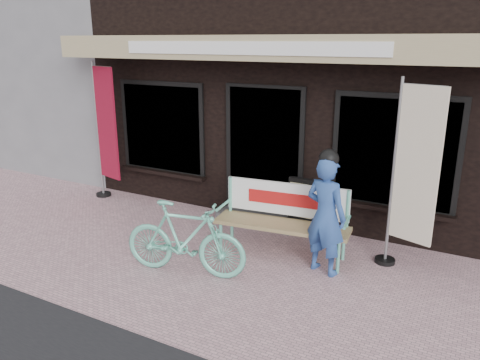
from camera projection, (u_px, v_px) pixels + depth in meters
The scene contains 9 objects.
ground at pixel (198, 268), 6.11m from camera, with size 70.00×70.00×0.00m, color #C798A0.
storefront at pixel (329, 33), 9.44m from camera, with size 7.00×6.77×6.00m.
neighbor_left_near at pixel (54, 27), 13.67m from camera, with size 10.00×7.00×6.40m, color slate.
bench at pixel (284, 214), 6.37m from camera, with size 1.87×0.68×0.99m.
person at pixel (326, 213), 5.80m from camera, with size 0.63×0.50×1.61m.
bicycle at pixel (185, 239), 5.84m from camera, with size 0.45×1.59×0.96m, color #65C6AA.
nobori_red at pixel (105, 131), 8.39m from camera, with size 0.74×0.33×2.50m.
nobori_cream at pixel (412, 176), 5.73m from camera, with size 0.72×0.37×2.44m.
menu_stand at pixel (302, 205), 7.12m from camera, with size 0.44×0.11×0.87m.
Camera 1 is at (3.09, -4.61, 2.86)m, focal length 35.00 mm.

